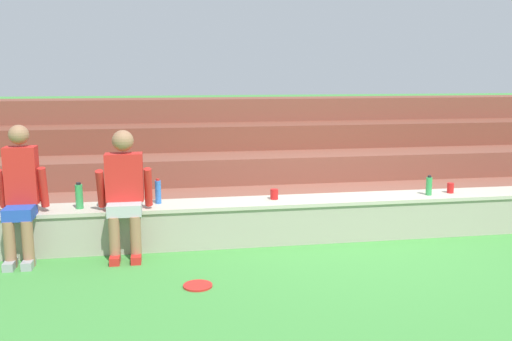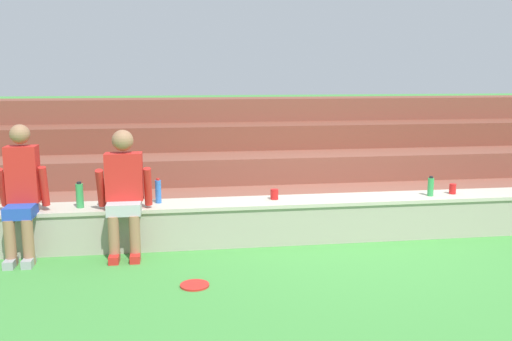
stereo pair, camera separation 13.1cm
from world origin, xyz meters
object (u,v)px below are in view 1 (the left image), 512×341
(water_bottle_mid_right, at_px, (429,186))
(frisbee, at_px, (198,286))
(person_far_left, at_px, (21,191))
(water_bottle_center_gap, at_px, (158,192))
(person_left_of_center, at_px, (124,190))
(water_bottle_near_right, at_px, (79,196))
(plastic_cup_right_end, at_px, (274,194))
(plastic_cup_middle, at_px, (450,188))

(water_bottle_mid_right, distance_m, frisbee, 3.08)
(person_far_left, height_order, water_bottle_center_gap, person_far_left)
(water_bottle_mid_right, bearing_deg, person_left_of_center, -176.60)
(water_bottle_near_right, xyz_separation_m, plastic_cup_right_end, (2.11, 0.08, -0.08))
(person_far_left, bearing_deg, water_bottle_center_gap, 11.53)
(water_bottle_center_gap, height_order, plastic_cup_middle, water_bottle_center_gap)
(person_left_of_center, bearing_deg, plastic_cup_middle, 4.07)
(person_left_of_center, xyz_separation_m, water_bottle_mid_right, (3.46, 0.21, -0.12))
(plastic_cup_middle, bearing_deg, plastic_cup_right_end, 179.19)
(water_bottle_near_right, height_order, water_bottle_center_gap, water_bottle_near_right)
(person_left_of_center, distance_m, plastic_cup_middle, 3.78)
(water_bottle_center_gap, relative_size, frisbee, 1.06)
(person_far_left, height_order, water_bottle_mid_right, person_far_left)
(plastic_cup_middle, xyz_separation_m, frisbee, (-3.10, -1.25, -0.52))
(person_far_left, distance_m, water_bottle_center_gap, 1.38)
(water_bottle_center_gap, distance_m, frisbee, 1.47)
(water_bottle_center_gap, bearing_deg, person_left_of_center, -136.92)
(person_far_left, distance_m, water_bottle_mid_right, 4.48)
(person_far_left, distance_m, frisbee, 2.10)
(plastic_cup_middle, height_order, plastic_cup_right_end, plastic_cup_middle)
(person_far_left, xyz_separation_m, plastic_cup_middle, (4.78, 0.23, -0.19))
(person_left_of_center, distance_m, frisbee, 1.38)
(water_bottle_near_right, height_order, frisbee, water_bottle_near_right)
(person_far_left, xyz_separation_m, person_left_of_center, (1.02, -0.04, -0.01))
(water_bottle_mid_right, bearing_deg, frisbee, -156.86)
(plastic_cup_right_end, bearing_deg, person_far_left, -174.39)
(plastic_cup_middle, distance_m, frisbee, 3.38)
(frisbee, bearing_deg, person_far_left, 148.75)
(water_bottle_near_right, bearing_deg, water_bottle_mid_right, -0.26)
(person_far_left, relative_size, plastic_cup_middle, 11.47)
(person_far_left, relative_size, water_bottle_center_gap, 4.97)
(water_bottle_near_right, distance_m, plastic_cup_middle, 4.25)
(person_left_of_center, xyz_separation_m, plastic_cup_right_end, (1.63, 0.30, -0.17))
(person_far_left, height_order, person_left_of_center, person_far_left)
(person_far_left, height_order, water_bottle_near_right, person_far_left)
(person_left_of_center, height_order, plastic_cup_middle, person_left_of_center)
(water_bottle_center_gap, bearing_deg, plastic_cup_middle, -0.77)
(water_bottle_near_right, relative_size, plastic_cup_right_end, 2.42)
(water_bottle_center_gap, bearing_deg, water_bottle_near_right, -173.64)
(water_bottle_mid_right, relative_size, frisbee, 0.89)
(plastic_cup_right_end, distance_m, frisbee, 1.68)
(person_far_left, distance_m, plastic_cup_right_end, 2.67)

